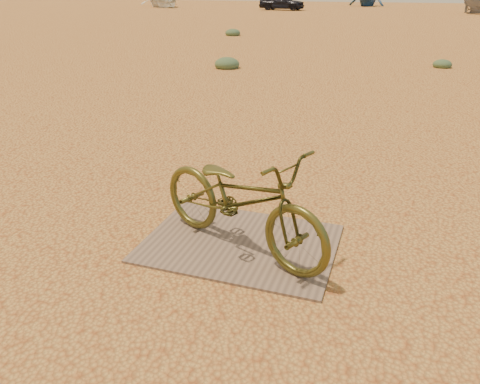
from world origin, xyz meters
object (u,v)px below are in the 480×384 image
(plywood_board, at_px, (240,243))
(car, at_px, (282,2))
(boat_near_left, at_px, (163,1))
(bicycle, at_px, (241,199))

(plywood_board, distance_m, car, 39.56)
(plywood_board, xyz_separation_m, boat_near_left, (-21.50, 40.05, 0.52))
(boat_near_left, bearing_deg, plywood_board, -103.55)
(plywood_board, distance_m, boat_near_left, 45.46)
(plywood_board, xyz_separation_m, bicycle, (0.04, -0.09, 0.47))
(plywood_board, xyz_separation_m, car, (-9.35, 38.43, 0.64))
(plywood_board, distance_m, bicycle, 0.49)
(car, xyz_separation_m, boat_near_left, (-12.15, 1.61, -0.12))
(plywood_board, height_order, car, car)
(plywood_board, height_order, boat_near_left, boat_near_left)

